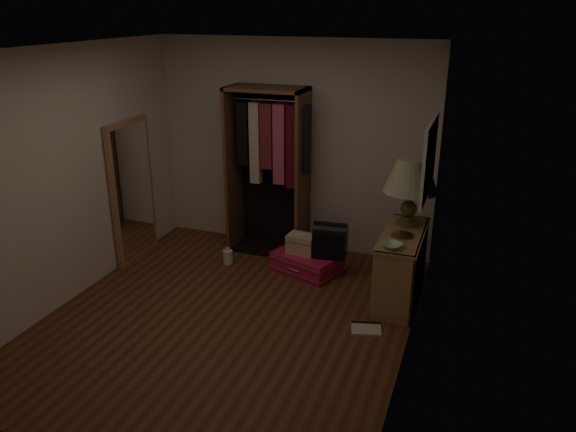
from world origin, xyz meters
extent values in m
plane|color=#522B17|center=(0.00, 0.00, 0.00)|extent=(4.00, 4.00, 0.00)
cube|color=beige|center=(0.00, 2.00, 1.30)|extent=(3.50, 0.02, 2.60)
cube|color=beige|center=(0.00, -2.00, 1.30)|extent=(3.50, 0.02, 2.60)
cube|color=beige|center=(1.75, 0.00, 1.30)|extent=(0.02, 4.00, 2.60)
cube|color=beige|center=(-1.75, 0.00, 1.30)|extent=(0.02, 4.00, 2.60)
cube|color=white|center=(0.00, 0.00, 2.60)|extent=(3.50, 4.00, 0.01)
cube|color=white|center=(1.73, 1.00, 1.55)|extent=(0.03, 0.96, 0.76)
cube|color=black|center=(1.73, 1.00, 1.55)|extent=(0.03, 0.90, 0.70)
cube|color=silver|center=(1.71, 1.00, 1.24)|extent=(0.01, 0.88, 0.02)
cube|color=silver|center=(1.71, 1.00, 1.32)|extent=(0.01, 0.88, 0.02)
cube|color=silver|center=(1.71, 1.00, 1.39)|extent=(0.01, 0.88, 0.02)
cube|color=silver|center=(1.71, 1.00, 1.47)|extent=(0.01, 0.88, 0.02)
cube|color=silver|center=(1.71, 1.00, 1.55)|extent=(0.01, 0.88, 0.02)
cube|color=silver|center=(1.71, 1.00, 1.63)|extent=(0.01, 0.88, 0.02)
cube|color=silver|center=(1.71, 1.00, 1.71)|extent=(0.01, 0.88, 0.02)
cube|color=silver|center=(1.71, 1.00, 1.78)|extent=(0.01, 0.88, 0.02)
cube|color=silver|center=(1.71, 1.00, 1.86)|extent=(0.01, 0.88, 0.02)
cube|color=#9B724B|center=(1.54, 0.46, 0.38)|extent=(0.40, 0.03, 0.75)
cube|color=#9B724B|center=(1.54, 1.54, 0.38)|extent=(0.40, 0.03, 0.75)
cube|color=#9B724B|center=(1.54, 1.00, 0.06)|extent=(0.40, 1.04, 0.03)
cube|color=#9B724B|center=(1.54, 1.00, 0.57)|extent=(0.40, 1.04, 0.03)
cube|color=#9B724B|center=(1.54, 1.00, 0.73)|extent=(0.42, 1.12, 0.03)
cube|color=brown|center=(1.73, 1.00, 0.38)|extent=(0.02, 1.10, 0.75)
cube|color=#9B724B|center=(1.53, 1.33, 0.65)|extent=(0.36, 0.38, 0.13)
cube|color=gray|center=(1.46, 0.53, 0.22)|extent=(0.18, 0.03, 0.28)
cube|color=#4C3833|center=(1.46, 0.57, 0.22)|extent=(0.18, 0.04, 0.30)
cube|color=#B7AD99|center=(1.47, 0.62, 0.22)|extent=(0.21, 0.04, 0.28)
cube|color=brown|center=(1.46, 0.67, 0.23)|extent=(0.18, 0.04, 0.30)
cube|color=#3F4C59|center=(1.46, 0.72, 0.21)|extent=(0.18, 0.03, 0.27)
cube|color=gray|center=(1.48, 0.76, 0.19)|extent=(0.21, 0.03, 0.23)
cube|color=#59594C|center=(1.47, 0.81, 0.23)|extent=(0.20, 0.05, 0.30)
cube|color=#B2724C|center=(1.47, 0.86, 0.21)|extent=(0.21, 0.04, 0.28)
cube|color=beige|center=(1.45, 0.91, 0.23)|extent=(0.16, 0.03, 0.30)
cube|color=#332D38|center=(1.46, 0.95, 0.22)|extent=(0.17, 0.03, 0.28)
cube|color=gray|center=(1.46, 1.00, 0.19)|extent=(0.18, 0.04, 0.24)
cube|color=#4C3833|center=(1.45, 1.05, 0.19)|extent=(0.15, 0.04, 0.23)
cube|color=#B7AD99|center=(1.48, 1.09, 0.22)|extent=(0.22, 0.03, 0.29)
cube|color=brown|center=(1.48, 1.14, 0.23)|extent=(0.22, 0.03, 0.31)
cube|color=#3F4C59|center=(1.47, 1.17, 0.22)|extent=(0.21, 0.03, 0.29)
cube|color=gray|center=(1.46, 1.22, 0.20)|extent=(0.18, 0.03, 0.26)
cube|color=#59594C|center=(1.45, 1.27, 0.19)|extent=(0.16, 0.05, 0.23)
cube|color=#B2724C|center=(1.45, 1.32, 0.20)|extent=(0.15, 0.04, 0.26)
cube|color=beige|center=(1.45, 1.36, 0.21)|extent=(0.17, 0.03, 0.27)
cube|color=#332D38|center=(1.46, 1.41, 0.23)|extent=(0.18, 0.04, 0.30)
cube|color=gray|center=(1.47, 1.47, 0.22)|extent=(0.20, 0.04, 0.28)
cube|color=brown|center=(-0.70, 1.74, 1.02)|extent=(0.04, 0.50, 2.05)
cube|color=brown|center=(0.20, 1.74, 1.02)|extent=(0.04, 0.50, 2.05)
cube|color=brown|center=(-0.25, 1.74, 2.03)|extent=(0.95, 0.50, 0.04)
cube|color=black|center=(-0.25, 1.98, 1.02)|extent=(0.95, 0.02, 2.05)
cube|color=black|center=(-0.25, 1.74, 0.01)|extent=(0.95, 0.50, 0.02)
cylinder|color=silver|center=(-0.25, 1.74, 1.90)|extent=(0.87, 0.02, 0.02)
cube|color=black|center=(-0.54, 1.72, 1.49)|extent=(0.13, 0.15, 0.76)
cube|color=beige|center=(-0.39, 1.72, 1.38)|extent=(0.12, 0.11, 0.99)
cube|color=maroon|center=(-0.24, 1.72, 1.48)|extent=(0.15, 0.14, 0.78)
cube|color=#BF4C72|center=(-0.07, 1.72, 1.39)|extent=(0.14, 0.16, 0.96)
cube|color=#590F19|center=(0.08, 1.72, 1.37)|extent=(0.11, 0.13, 1.00)
cube|color=black|center=(0.22, 1.72, 1.47)|extent=(0.14, 0.14, 0.80)
cube|color=#A3744F|center=(-1.71, 1.00, 0.85)|extent=(0.05, 0.80, 1.70)
cube|color=white|center=(-1.68, 1.00, 0.85)|extent=(0.01, 0.68, 1.58)
cube|color=#C51848|center=(0.42, 1.30, 0.11)|extent=(0.86, 0.73, 0.23)
cube|color=silver|center=(0.42, 1.30, 0.05)|extent=(0.88, 0.75, 0.01)
cube|color=silver|center=(0.42, 1.30, 0.18)|extent=(0.88, 0.75, 0.01)
cylinder|color=silver|center=(0.33, 1.04, 0.11)|extent=(0.16, 0.07, 0.02)
cube|color=#C0B393|center=(0.35, 1.29, 0.34)|extent=(0.34, 0.25, 0.22)
cube|color=brown|center=(0.35, 1.29, 0.39)|extent=(0.35, 0.26, 0.01)
cylinder|color=silver|center=(0.35, 1.29, 0.46)|extent=(0.09, 0.02, 0.01)
cube|color=black|center=(0.68, 1.31, 0.37)|extent=(0.40, 0.28, 0.29)
cylinder|color=black|center=(0.68, 1.31, 0.52)|extent=(0.40, 0.28, 0.24)
cylinder|color=#475328|center=(1.54, 1.27, 0.77)|extent=(0.31, 0.31, 0.04)
cylinder|color=#475328|center=(1.54, 1.27, 0.82)|extent=(0.18, 0.18, 0.05)
sphere|color=#475328|center=(1.54, 1.27, 0.93)|extent=(0.22, 0.22, 0.17)
cylinder|color=#475328|center=(1.54, 1.27, 1.07)|extent=(0.08, 0.08, 0.10)
cone|color=beige|center=(1.54, 1.27, 1.29)|extent=(0.72, 0.72, 0.35)
cone|color=white|center=(1.54, 1.27, 1.29)|extent=(0.64, 0.64, 0.33)
cylinder|color=#AF8B43|center=(1.54, 0.93, 0.76)|extent=(0.28, 0.28, 0.01)
imported|color=#B0D3B0|center=(1.49, 0.59, 0.77)|extent=(0.26, 0.26, 0.05)
cylinder|color=white|center=(-0.55, 1.17, 0.08)|extent=(0.13, 0.13, 0.16)
cylinder|color=white|center=(-0.55, 1.17, 0.18)|extent=(0.05, 0.05, 0.04)
cube|color=beige|center=(1.35, 0.26, 0.01)|extent=(0.33, 0.29, 0.02)
cube|color=black|center=(1.33, 0.35, 0.01)|extent=(0.29, 0.11, 0.03)
camera|label=1|loc=(2.21, -4.40, 2.95)|focal=35.00mm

